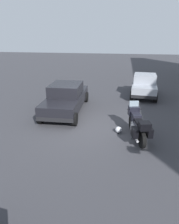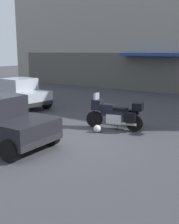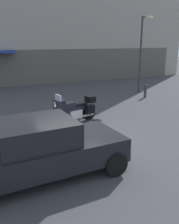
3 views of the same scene
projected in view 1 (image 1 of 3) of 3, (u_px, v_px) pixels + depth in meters
name	position (u px, v px, depth m)	size (l,w,h in m)	color
ground_plane	(84.00, 125.00, 9.30)	(80.00, 80.00, 0.00)	#38383D
motorcycle	(137.00, 124.00, 7.94)	(2.24, 1.00, 1.36)	black
helmet	(118.00, 130.00, 8.53)	(0.28, 0.28, 0.28)	silver
car_sedan_far	(66.00, 98.00, 10.77)	(4.63, 2.07, 1.56)	black
car_compact_side	(144.00, 85.00, 13.48)	(3.56, 1.94, 1.56)	#9EA3AD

